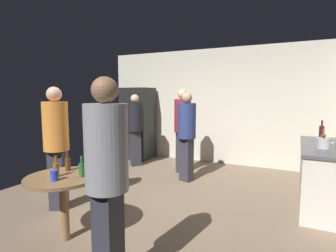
# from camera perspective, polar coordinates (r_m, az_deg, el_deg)

# --- Properties ---
(ground_plane) EXTENTS (5.20, 5.20, 0.10)m
(ground_plane) POSITION_cam_1_polar(r_m,az_deg,el_deg) (4.41, -1.78, -15.66)
(ground_plane) COLOR #7A6651
(wall_back) EXTENTS (5.32, 0.06, 2.70)m
(wall_back) POSITION_cam_1_polar(r_m,az_deg,el_deg) (6.53, 9.02, 4.15)
(wall_back) COLOR beige
(wall_back) RESTS_ON ground_plane
(refrigerator) EXTENTS (0.70, 0.68, 1.80)m
(refrigerator) POSITION_cam_1_polar(r_m,az_deg,el_deg) (6.91, -6.34, 0.59)
(refrigerator) COLOR black
(refrigerator) RESTS_ON ground_plane
(kitchen_counter) EXTENTS (0.64, 1.74, 0.90)m
(kitchen_counter) POSITION_cam_1_polar(r_m,az_deg,el_deg) (4.58, 30.13, -9.07)
(kitchen_counter) COLOR beige
(kitchen_counter) RESTS_ON ground_plane
(kettle) EXTENTS (0.24, 0.17, 0.18)m
(kettle) POSITION_cam_1_polar(r_m,az_deg,el_deg) (4.21, 30.16, -3.16)
(kettle) COLOR #B2B2B7
(kettle) RESTS_ON kitchen_counter
(wine_bottle_on_counter) EXTENTS (0.08, 0.08, 0.31)m
(wine_bottle_on_counter) POSITION_cam_1_polar(r_m,az_deg,el_deg) (5.06, 29.82, -1.11)
(wine_bottle_on_counter) COLOR #3F141E
(wine_bottle_on_counter) RESTS_ON kitchen_counter
(beer_bottle_on_counter) EXTENTS (0.06, 0.06, 0.23)m
(beer_bottle_on_counter) POSITION_cam_1_polar(r_m,az_deg,el_deg) (4.50, 30.09, -2.41)
(beer_bottle_on_counter) COLOR #8C5919
(beer_bottle_on_counter) RESTS_ON kitchen_counter
(foreground_table) EXTENTS (0.80, 0.80, 0.73)m
(foreground_table) POSITION_cam_1_polar(r_m,az_deg,el_deg) (3.24, -21.38, -11.67)
(foreground_table) COLOR olive
(foreground_table) RESTS_ON ground_plane
(beer_bottle_amber) EXTENTS (0.06, 0.06, 0.23)m
(beer_bottle_amber) POSITION_cam_1_polar(r_m,az_deg,el_deg) (3.19, -22.67, -8.45)
(beer_bottle_amber) COLOR #8C5919
(beer_bottle_amber) RESTS_ON foreground_table
(beer_bottle_brown) EXTENTS (0.06, 0.06, 0.23)m
(beer_bottle_brown) POSITION_cam_1_polar(r_m,az_deg,el_deg) (3.39, -20.52, -7.51)
(beer_bottle_brown) COLOR #593314
(beer_bottle_brown) RESTS_ON foreground_table
(beer_bottle_green) EXTENTS (0.06, 0.06, 0.23)m
(beer_bottle_green) POSITION_cam_1_polar(r_m,az_deg,el_deg) (3.10, -17.85, -8.72)
(beer_bottle_green) COLOR #26662D
(beer_bottle_green) RESTS_ON foreground_table
(plastic_cup_blue) EXTENTS (0.08, 0.08, 0.11)m
(plastic_cup_blue) POSITION_cam_1_polar(r_m,az_deg,el_deg) (3.06, -23.00, -9.66)
(plastic_cup_blue) COLOR blue
(plastic_cup_blue) RESTS_ON foreground_table
(person_in_orange_shirt) EXTENTS (0.44, 0.44, 1.73)m
(person_in_orange_shirt) POSITION_cam_1_polar(r_m,az_deg,el_deg) (4.04, -22.67, -2.50)
(person_in_orange_shirt) COLOR #2D2D38
(person_in_orange_shirt) RESTS_ON ground_plane
(person_in_gray_shirt) EXTENTS (0.36, 0.36, 1.76)m
(person_in_gray_shirt) POSITION_cam_1_polar(r_m,az_deg,el_deg) (2.19, -12.86, -9.03)
(person_in_gray_shirt) COLOR #2D2D38
(person_in_gray_shirt) RESTS_ON ground_plane
(person_in_maroon_shirt) EXTENTS (0.40, 0.40, 1.74)m
(person_in_maroon_shirt) POSITION_cam_1_polar(r_m,az_deg,el_deg) (5.54, 3.09, 0.38)
(person_in_maroon_shirt) COLOR #2D2D38
(person_in_maroon_shirt) RESTS_ON ground_plane
(person_in_navy_shirt) EXTENTS (0.43, 0.43, 1.67)m
(person_in_navy_shirt) POSITION_cam_1_polar(r_m,az_deg,el_deg) (5.00, 3.98, -0.83)
(person_in_navy_shirt) COLOR #2D2D38
(person_in_navy_shirt) RESTS_ON ground_plane
(person_in_black_shirt) EXTENTS (0.48, 0.48, 1.64)m
(person_in_black_shirt) POSITION_cam_1_polar(r_m,az_deg,el_deg) (6.14, -6.99, 0.33)
(person_in_black_shirt) COLOR #2D2D38
(person_in_black_shirt) RESTS_ON ground_plane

